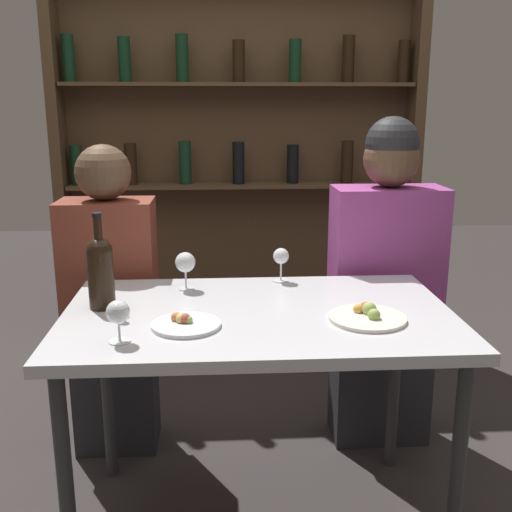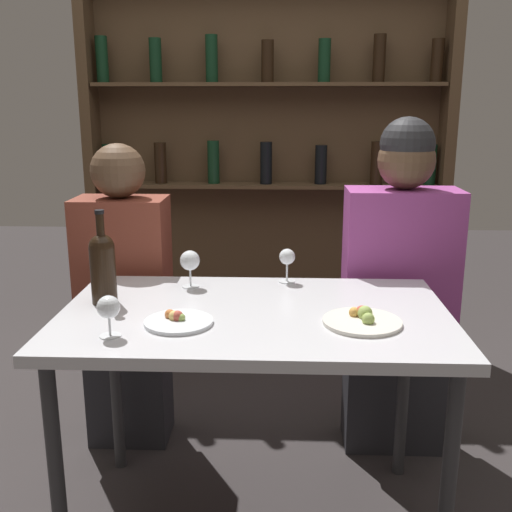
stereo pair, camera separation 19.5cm
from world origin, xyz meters
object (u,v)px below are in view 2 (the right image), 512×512
object	(u,v)px
wine_glass_0	(190,262)
food_plate_1	(178,321)
wine_glass_2	(287,259)
seated_person_left	(126,305)
food_plate_0	(362,320)
seated_person_right	(398,294)
wine_bottle	(103,265)
wine_glass_1	(109,309)

from	to	relation	value
wine_glass_0	food_plate_1	distance (m)	0.37
wine_glass_2	seated_person_left	bearing A→B (deg)	162.00
food_plate_0	seated_person_right	xyz separation A→B (m)	(0.23, 0.63, -0.12)
wine_bottle	food_plate_0	distance (m)	0.84
wine_bottle	food_plate_0	xyz separation A→B (m)	(0.82, -0.16, -0.12)
wine_bottle	seated_person_right	distance (m)	1.17
wine_glass_0	seated_person_left	world-z (taller)	seated_person_left
wine_glass_1	seated_person_left	world-z (taller)	seated_person_left
wine_glass_2	food_plate_0	world-z (taller)	wine_glass_2
food_plate_0	wine_bottle	bearing A→B (deg)	169.12
wine_bottle	wine_glass_2	distance (m)	0.65
wine_glass_2	food_plate_1	world-z (taller)	wine_glass_2
seated_person_left	seated_person_right	xyz separation A→B (m)	(1.11, 0.00, 0.06)
wine_bottle	wine_glass_1	size ratio (longest dim) A/B	2.56
wine_glass_2	food_plate_1	distance (m)	0.55
food_plate_1	wine_glass_1	bearing A→B (deg)	-148.15
food_plate_0	food_plate_1	bearing A→B (deg)	-177.20
food_plate_0	wine_glass_0	bearing A→B (deg)	149.01
food_plate_0	seated_person_right	size ratio (longest dim) A/B	0.17
wine_glass_1	wine_glass_2	size ratio (longest dim) A/B	0.96
wine_bottle	seated_person_left	size ratio (longest dim) A/B	0.24
wine_glass_0	wine_glass_1	xyz separation A→B (m)	(-0.16, -0.47, -0.01)
seated_person_left	food_plate_0	bearing A→B (deg)	-35.50
wine_glass_0	wine_glass_1	bearing A→B (deg)	-108.32
seated_person_left	wine_glass_1	bearing A→B (deg)	-78.08
seated_person_right	wine_bottle	bearing A→B (deg)	-155.82
wine_glass_1	seated_person_left	size ratio (longest dim) A/B	0.10
wine_bottle	wine_glass_1	distance (m)	0.31
food_plate_1	seated_person_right	distance (m)	1.02
wine_glass_2	seated_person_left	xyz separation A→B (m)	(-0.66, 0.21, -0.26)
food_plate_0	seated_person_left	distance (m)	1.10
wine_glass_1	seated_person_right	bearing A→B (deg)	38.76
food_plate_0	seated_person_left	size ratio (longest dim) A/B	0.19
wine_glass_1	food_plate_1	bearing A→B (deg)	31.85
wine_glass_2	food_plate_0	distance (m)	0.47
wine_glass_0	food_plate_0	world-z (taller)	wine_glass_0
wine_glass_1	wine_bottle	bearing A→B (deg)	108.74
wine_glass_0	food_plate_0	distance (m)	0.66
wine_glass_2	seated_person_left	distance (m)	0.74
wine_glass_0	food_plate_0	xyz separation A→B (m)	(0.56, -0.34, -0.08)
wine_bottle	food_plate_1	size ratio (longest dim) A/B	1.50
wine_glass_2	food_plate_0	bearing A→B (deg)	-61.93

